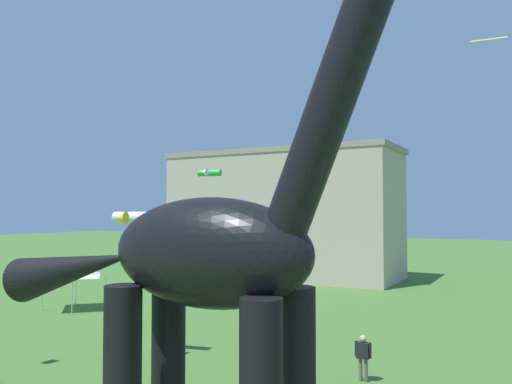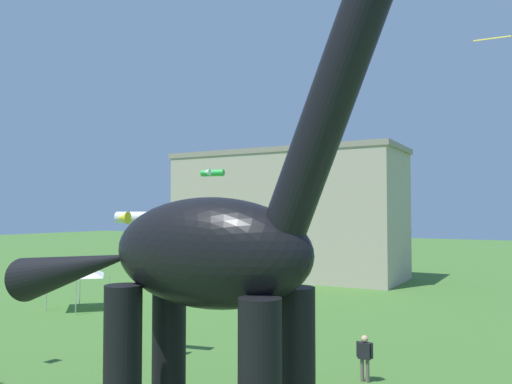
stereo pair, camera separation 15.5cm
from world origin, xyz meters
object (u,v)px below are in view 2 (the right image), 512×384
Objects in this scene: person_far_spectator at (365,354)px; kite_mid_left at (492,38)px; dinosaur_sculpture at (206,252)px; kite_near_high at (211,173)px; festival_canopy_tent at (78,269)px; kite_apex at (133,218)px; person_vendor_side at (115,339)px.

kite_mid_left is (3.72, 9.45, 13.94)m from person_far_spectator.
dinosaur_sculpture is 9.17× the size of kite_near_high.
dinosaur_sculpture is 18.98m from kite_near_high.
festival_canopy_tent is 1.73× the size of kite_mid_left.
kite_mid_left is at bearing 80.99° from dinosaur_sculpture.
person_vendor_side is at bearing -109.33° from kite_apex.
kite_near_high is (-10.44, 15.45, 3.52)m from dinosaur_sculpture.
kite_apex is at bearing -163.85° from person_far_spectator.
kite_near_high is 17.27m from kite_mid_left.
dinosaur_sculpture reaches higher than kite_near_high.
person_far_spectator is (1.87, 7.48, -4.14)m from dinosaur_sculpture.
kite_apex is at bearing -139.08° from kite_mid_left.
kite_near_high is (-2.55, 10.72, 7.74)m from person_vendor_side.
kite_near_high is (8.08, 3.29, 6.14)m from festival_canopy_tent.
festival_canopy_tent reaches higher than person_far_spectator.
kite_mid_left is (13.48, 12.19, 14.01)m from person_vendor_side.
person_far_spectator is 10.91m from kite_apex.
festival_canopy_tent is at bearing 148.38° from kite_apex.
dinosaur_sculpture reaches higher than kite_apex.
person_vendor_side is at bearing -76.64° from kite_near_high.
kite_apex reaches higher than person_vendor_side.
kite_near_high is at bearing 151.22° from person_far_spectator.
dinosaur_sculpture is 9.42m from kite_apex.
festival_canopy_tent is at bearing -168.83° from kite_mid_left.
kite_mid_left reaches higher than festival_canopy_tent.
kite_near_high reaches higher than festival_canopy_tent.
kite_mid_left is (13.22, 11.46, 8.97)m from kite_apex.
dinosaur_sculpture is 7.61× the size of kite_apex.
person_vendor_side is 0.50× the size of festival_canopy_tent.
kite_mid_left reaches higher than dinosaur_sculpture.
person_vendor_side is 0.83× the size of kite_apex.
kite_mid_left reaches higher than person_far_spectator.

